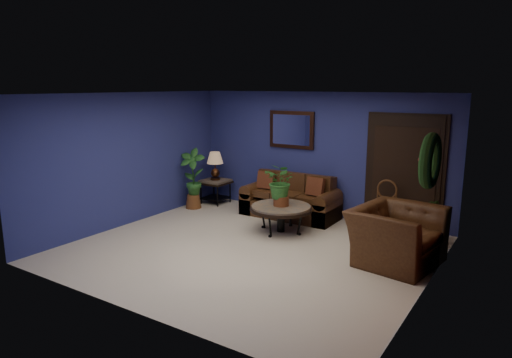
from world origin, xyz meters
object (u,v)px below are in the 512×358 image
Objects in this scene: coffee_table at (281,209)px; end_table at (215,185)px; armchair at (396,236)px; table_lamp at (215,162)px; side_chair at (385,203)px; sofa at (292,202)px.

end_table is (-2.26, 0.98, -0.02)m from coffee_table.
end_table is at bearing 82.26° from armchair.
coffee_table is at bearing 89.76° from armchair.
armchair is at bearing -16.62° from end_table.
end_table is 0.52m from table_lamp.
side_chair is 0.73× the size of armchair.
sofa reaches higher than end_table.
coffee_table is at bearing -23.37° from table_lamp.
side_chair is (3.83, 0.07, 0.12)m from end_table.
armchair is (0.62, -1.40, -0.11)m from side_chair.
side_chair is at bearing 1.05° from table_lamp.
sofa is at bearing -178.93° from side_chair.
table_lamp is at bearing -179.30° from side_chair.
coffee_table is 2.51m from table_lamp.
end_table is at bearing 156.63° from coffee_table.
side_chair reaches higher than armchair.
table_lamp is (-2.26, 0.98, 0.50)m from coffee_table.
end_table is (-1.94, -0.02, 0.12)m from sofa.
table_lamp is (0.00, -0.00, 0.52)m from end_table.
table_lamp is at bearing -90.00° from end_table.
armchair is at bearing -16.62° from table_lamp.
sofa is 3.29× the size of end_table.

